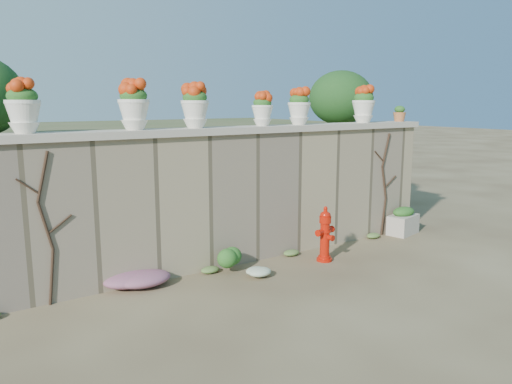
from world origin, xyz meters
TOP-DOWN VIEW (x-y plane):
  - ground at (0.00, 0.00)m, footprint 80.00×80.00m
  - stone_wall at (0.00, 1.80)m, footprint 8.00×0.40m
  - wall_cap at (0.00, 1.80)m, footprint 8.10×0.52m
  - raised_fill at (0.00, 5.00)m, footprint 9.00×6.00m
  - back_shrub_right at (3.40, 3.00)m, footprint 1.30×1.30m
  - vine_left at (-2.67, 1.58)m, footprint 0.60×0.04m
  - vine_right at (3.23, 1.58)m, footprint 0.60×0.04m
  - fire_hydrant at (1.28, 1.01)m, footprint 0.38×0.27m
  - planter_box at (3.60, 1.41)m, footprint 0.69×0.50m
  - green_shrub at (-0.20, 1.38)m, footprint 0.55×0.49m
  - magenta_clump at (-1.65, 1.55)m, footprint 1.03×0.68m
  - white_flowers at (0.03, 0.98)m, footprint 0.52×0.42m
  - urn_pot_0 at (-2.79, 1.80)m, footprint 0.40×0.40m
  - urn_pot_1 at (-1.44, 1.80)m, footprint 0.41×0.41m
  - urn_pot_2 at (-0.54, 1.80)m, footprint 0.40×0.40m
  - urn_pot_3 at (0.63, 1.80)m, footprint 0.33×0.33m
  - urn_pot_4 at (1.36, 1.80)m, footprint 0.37×0.37m
  - urn_pot_5 at (2.83, 1.80)m, footprint 0.41×0.41m
  - terracotta_pot at (3.80, 1.80)m, footprint 0.24×0.24m

SIDE VIEW (x-z plane):
  - ground at x=0.00m, z-range 0.00..0.00m
  - white_flowers at x=0.03m, z-range 0.00..0.19m
  - magenta_clump at x=-1.65m, z-range 0.00..0.27m
  - planter_box at x=3.60m, z-range -0.02..0.50m
  - green_shrub at x=-0.20m, z-range 0.00..0.52m
  - fire_hydrant at x=1.28m, z-range 0.00..0.87m
  - vine_left at x=-2.67m, z-range 0.04..1.94m
  - vine_right at x=3.23m, z-range 0.04..1.94m
  - stone_wall at x=0.00m, z-range 0.00..2.00m
  - raised_fill at x=0.00m, z-range 0.00..2.00m
  - wall_cap at x=0.00m, z-range 2.00..2.10m
  - terracotta_pot at x=3.80m, z-range 2.09..2.38m
  - urn_pot_3 at x=0.63m, z-range 2.10..2.61m
  - urn_pot_4 at x=1.36m, z-range 2.10..2.68m
  - urn_pot_2 at x=-0.54m, z-range 2.10..2.72m
  - urn_pot_0 at x=-2.79m, z-range 2.10..2.73m
  - urn_pot_5 at x=2.83m, z-range 2.10..2.74m
  - urn_pot_1 at x=-1.44m, z-range 2.10..2.75m
  - back_shrub_right at x=3.40m, z-range 2.00..3.10m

